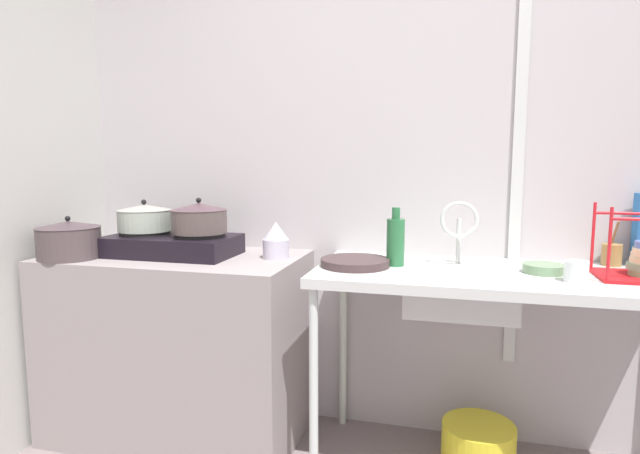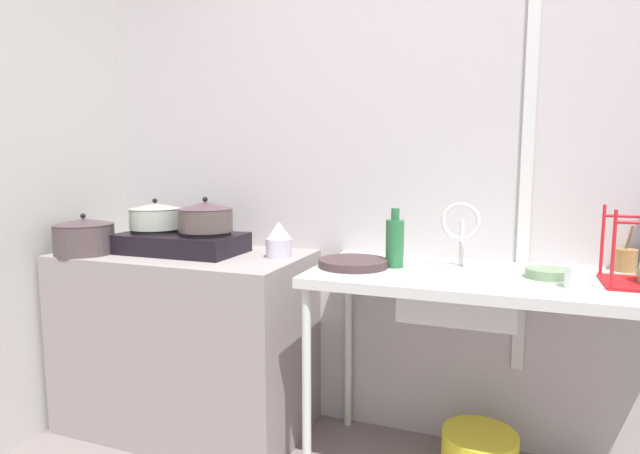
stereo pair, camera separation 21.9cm
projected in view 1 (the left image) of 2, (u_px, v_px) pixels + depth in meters
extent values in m
cube|color=#B6B0B2|center=(450.00, 162.00, 2.38)|extent=(4.48, 0.10, 2.60)
cube|color=silver|center=(519.00, 132.00, 2.23)|extent=(0.05, 0.01, 2.08)
cube|color=gray|center=(179.00, 345.00, 2.44)|extent=(1.17, 0.63, 0.87)
cube|color=silver|center=(498.00, 277.00, 2.03)|extent=(1.45, 0.63, 0.04)
cylinder|color=silver|center=(314.00, 391.00, 2.00)|extent=(0.04, 0.04, 0.83)
cylinder|color=silver|center=(343.00, 343.00, 2.52)|extent=(0.04, 0.04, 0.83)
cube|color=black|center=(172.00, 245.00, 2.39)|extent=(0.59, 0.33, 0.09)
cylinder|color=black|center=(145.00, 233.00, 2.42)|extent=(0.23, 0.23, 0.02)
cylinder|color=black|center=(200.00, 235.00, 2.35)|extent=(0.23, 0.23, 0.02)
cylinder|color=#96A192|center=(144.00, 220.00, 2.41)|extent=(0.24, 0.24, 0.10)
cone|color=#98978E|center=(144.00, 207.00, 2.40)|extent=(0.25, 0.25, 0.03)
sphere|color=black|center=(144.00, 202.00, 2.40)|extent=(0.02, 0.02, 0.02)
cylinder|color=#4E4340|center=(199.00, 221.00, 2.34)|extent=(0.25, 0.25, 0.11)
cone|color=#4C363E|center=(199.00, 206.00, 2.33)|extent=(0.26, 0.26, 0.03)
sphere|color=black|center=(199.00, 200.00, 2.33)|extent=(0.02, 0.02, 0.02)
cylinder|color=#4A3E40|center=(69.00, 243.00, 2.31)|extent=(0.27, 0.27, 0.14)
cone|color=#423439|center=(68.00, 224.00, 2.30)|extent=(0.28, 0.28, 0.03)
sphere|color=black|center=(68.00, 218.00, 2.30)|extent=(0.02, 0.02, 0.02)
cylinder|color=silver|center=(276.00, 249.00, 2.31)|extent=(0.12, 0.12, 0.09)
cone|color=silver|center=(276.00, 231.00, 2.30)|extent=(0.11, 0.11, 0.08)
cube|color=silver|center=(460.00, 292.00, 2.05)|extent=(0.43, 0.31, 0.17)
cylinder|color=silver|center=(458.00, 241.00, 2.20)|extent=(0.02, 0.02, 0.19)
torus|color=silver|center=(459.00, 220.00, 2.12)|extent=(0.16, 0.02, 0.16)
cylinder|color=#3E2E2F|center=(355.00, 262.00, 2.14)|extent=(0.29, 0.29, 0.03)
cylinder|color=red|center=(609.00, 246.00, 1.82)|extent=(0.01, 0.01, 0.27)
cylinder|color=red|center=(593.00, 237.00, 2.03)|extent=(0.01, 0.01, 0.27)
cylinder|color=silver|center=(576.00, 272.00, 1.85)|extent=(0.08, 0.08, 0.08)
cylinder|color=gray|center=(544.00, 268.00, 2.01)|extent=(0.16, 0.16, 0.04)
cylinder|color=#28663B|center=(396.00, 242.00, 2.14)|extent=(0.08, 0.08, 0.20)
cylinder|color=#28663B|center=(396.00, 213.00, 2.13)|extent=(0.03, 0.03, 0.05)
cylinder|color=olive|center=(612.00, 255.00, 2.15)|extent=(0.08, 0.08, 0.09)
cylinder|color=olive|center=(613.00, 239.00, 2.14)|extent=(0.03, 0.07, 0.16)
cylinder|color=yellow|center=(478.00, 446.00, 2.19)|extent=(0.31, 0.31, 0.19)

